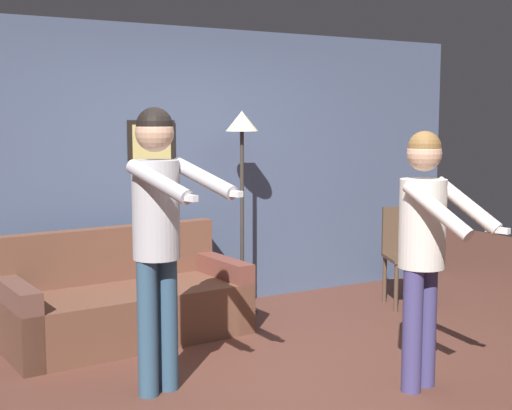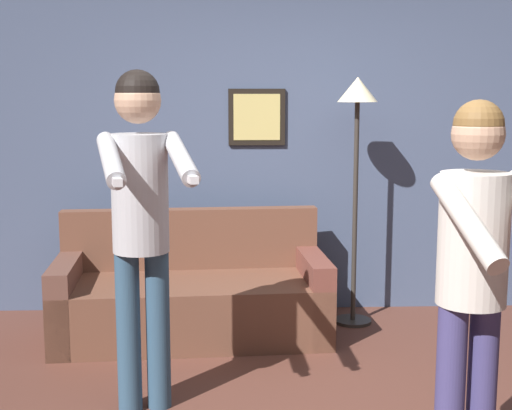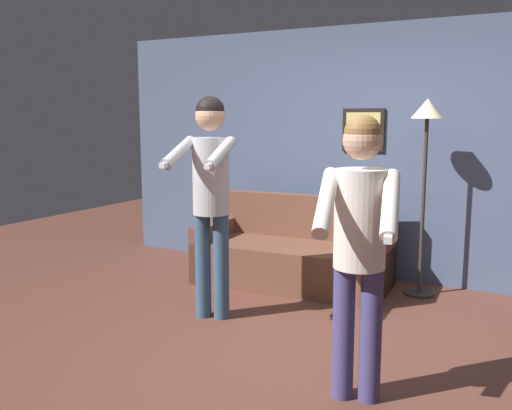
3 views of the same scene
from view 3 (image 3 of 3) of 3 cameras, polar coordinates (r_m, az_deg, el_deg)
name	(u,v)px [view 3 (image 3 of 3)]	position (r m, az deg, el deg)	size (l,w,h in m)	color
ground_plane	(299,351)	(4.27, 4.34, -14.32)	(12.00, 12.00, 0.00)	brown
back_wall_assembly	(388,154)	(5.98, 13.05, 5.03)	(6.40, 0.09, 2.60)	#465471
couch	(294,257)	(5.77, 3.81, -5.19)	(1.95, 0.98, 0.87)	brown
torchiere_lamp	(426,138)	(5.46, 16.66, 6.44)	(0.29, 0.29, 1.84)	#332D28
person_standing_left	(210,184)	(4.64, -4.60, 2.15)	(0.56, 0.78, 1.84)	#31506A
person_standing_right	(360,233)	(3.32, 10.33, -2.74)	(0.53, 0.64, 1.69)	#413C71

